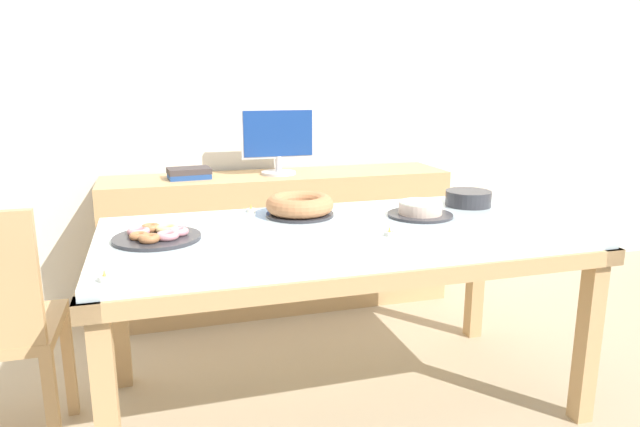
# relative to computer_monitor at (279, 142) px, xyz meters

# --- Properties ---
(ground_plane) EXTENTS (12.00, 12.00, 0.00)m
(ground_plane) POSITION_rel_computer_monitor_xyz_m (-0.00, -1.13, -0.99)
(ground_plane) COLOR tan
(wall_back) EXTENTS (8.00, 0.10, 2.60)m
(wall_back) POSITION_rel_computer_monitor_xyz_m (-0.00, 0.30, 0.31)
(wall_back) COLOR silver
(wall_back) RESTS_ON ground
(dining_table) EXTENTS (1.89, 0.93, 0.76)m
(dining_table) POSITION_rel_computer_monitor_xyz_m (-0.00, -1.13, -0.31)
(dining_table) COLOR silver
(dining_table) RESTS_ON ground
(sideboard) EXTENTS (1.99, 0.44, 0.80)m
(sideboard) POSITION_rel_computer_monitor_xyz_m (-0.00, 0.00, -0.59)
(sideboard) COLOR tan
(sideboard) RESTS_ON ground
(computer_monitor) EXTENTS (0.42, 0.20, 0.38)m
(computer_monitor) POSITION_rel_computer_monitor_xyz_m (0.00, 0.00, 0.00)
(computer_monitor) COLOR silver
(computer_monitor) RESTS_ON sideboard
(book_stack) EXTENTS (0.24, 0.18, 0.06)m
(book_stack) POSITION_rel_computer_monitor_xyz_m (-0.51, 0.00, -0.16)
(book_stack) COLOR #23478C
(book_stack) RESTS_ON sideboard
(cake_chocolate_round) EXTENTS (0.28, 0.28, 0.06)m
(cake_chocolate_round) POSITION_rel_computer_monitor_xyz_m (0.39, -1.04, -0.20)
(cake_chocolate_round) COLOR #333338
(cake_chocolate_round) RESTS_ON dining_table
(cake_golden_bundt) EXTENTS (0.29, 0.29, 0.09)m
(cake_golden_bundt) POSITION_rel_computer_monitor_xyz_m (-0.11, -0.89, -0.18)
(cake_golden_bundt) COLOR #333338
(cake_golden_bundt) RESTS_ON dining_table
(pastry_platter) EXTENTS (0.32, 0.32, 0.04)m
(pastry_platter) POSITION_rel_computer_monitor_xyz_m (-0.71, -1.10, -0.21)
(pastry_platter) COLOR #333338
(pastry_platter) RESTS_ON dining_table
(plate_stack) EXTENTS (0.21, 0.21, 0.07)m
(plate_stack) POSITION_rel_computer_monitor_xyz_m (0.70, -0.91, -0.19)
(plate_stack) COLOR #333338
(plate_stack) RESTS_ON dining_table
(tealight_right_edge) EXTENTS (0.04, 0.04, 0.04)m
(tealight_right_edge) POSITION_rel_computer_monitor_xyz_m (-0.30, -0.75, -0.22)
(tealight_right_edge) COLOR silver
(tealight_right_edge) RESTS_ON dining_table
(tealight_near_cakes) EXTENTS (0.04, 0.04, 0.04)m
(tealight_near_cakes) POSITION_rel_computer_monitor_xyz_m (-0.86, -1.52, -0.22)
(tealight_near_cakes) COLOR silver
(tealight_near_cakes) RESTS_ON dining_table
(tealight_near_front) EXTENTS (0.04, 0.04, 0.04)m
(tealight_near_front) POSITION_rel_computer_monitor_xyz_m (0.13, -1.30, -0.22)
(tealight_near_front) COLOR silver
(tealight_near_front) RESTS_ON dining_table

